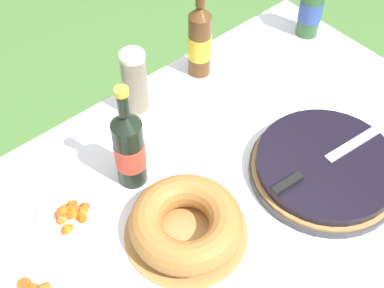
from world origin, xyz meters
name	(u,v)px	position (x,y,z in m)	size (l,w,h in m)	color
garden_table	(233,198)	(0.00, 0.00, 0.62)	(1.42, 0.95, 0.69)	brown
tablecloth	(234,185)	(0.00, 0.00, 0.68)	(1.43, 0.96, 0.10)	white
berry_tart	(325,167)	(0.20, -0.14, 0.73)	(0.40, 0.40, 0.06)	#38383D
serving_knife	(320,164)	(0.17, -0.13, 0.76)	(0.38, 0.06, 0.01)	silver
bundt_cake	(186,224)	(-0.20, -0.04, 0.74)	(0.30, 0.30, 0.09)	#B78447
cup_stack	(135,83)	(-0.04, 0.38, 0.81)	(0.07, 0.07, 0.21)	beige
cider_bottle_green	(312,4)	(0.62, 0.30, 0.81)	(0.08, 0.08, 0.31)	#2D562D
cider_bottle_amber	(200,40)	(0.22, 0.39, 0.82)	(0.07, 0.07, 0.33)	brown
juice_bottle_red	(129,148)	(-0.20, 0.19, 0.82)	(0.08, 0.08, 0.32)	black
snack_plate_left	(73,213)	(-0.38, 0.18, 0.71)	(0.19, 0.19, 0.05)	white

